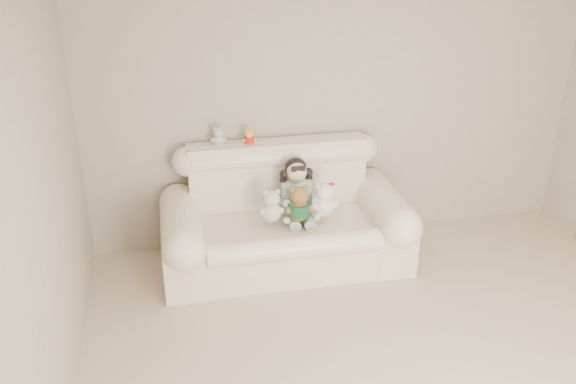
{
  "coord_description": "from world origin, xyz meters",
  "views": [
    {
      "loc": [
        -1.51,
        -2.56,
        2.85
      ],
      "look_at": [
        -0.58,
        1.9,
        0.75
      ],
      "focal_mm": 38.18,
      "sensor_mm": 36.0,
      "label": 1
    }
  ],
  "objects_px": {
    "seated_child": "(296,188)",
    "brown_teddy": "(299,200)",
    "cream_teddy": "(271,203)",
    "sofa": "(286,212)",
    "white_cat": "(324,196)"
  },
  "relations": [
    {
      "from": "sofa",
      "to": "brown_teddy",
      "type": "height_order",
      "value": "sofa"
    },
    {
      "from": "seated_child",
      "to": "brown_teddy",
      "type": "distance_m",
      "value": 0.22
    },
    {
      "from": "brown_teddy",
      "to": "seated_child",
      "type": "bearing_deg",
      "value": 83.49
    },
    {
      "from": "seated_child",
      "to": "cream_teddy",
      "type": "xyz_separation_m",
      "value": [
        -0.25,
        -0.19,
        -0.02
      ]
    },
    {
      "from": "seated_child",
      "to": "cream_teddy",
      "type": "bearing_deg",
      "value": -135.62
    },
    {
      "from": "sofa",
      "to": "cream_teddy",
      "type": "distance_m",
      "value": 0.23
    },
    {
      "from": "white_cat",
      "to": "cream_teddy",
      "type": "xyz_separation_m",
      "value": [
        -0.45,
        -0.01,
        -0.02
      ]
    },
    {
      "from": "sofa",
      "to": "seated_child",
      "type": "height_order",
      "value": "sofa"
    },
    {
      "from": "brown_teddy",
      "to": "cream_teddy",
      "type": "xyz_separation_m",
      "value": [
        -0.22,
        0.03,
        -0.02
      ]
    },
    {
      "from": "seated_child",
      "to": "brown_teddy",
      "type": "relative_size",
      "value": 1.45
    },
    {
      "from": "brown_teddy",
      "to": "sofa",
      "type": "bearing_deg",
      "value": 121.2
    },
    {
      "from": "brown_teddy",
      "to": "cream_teddy",
      "type": "distance_m",
      "value": 0.23
    },
    {
      "from": "seated_child",
      "to": "brown_teddy",
      "type": "bearing_deg",
      "value": -89.3
    },
    {
      "from": "brown_teddy",
      "to": "white_cat",
      "type": "xyz_separation_m",
      "value": [
        0.23,
        0.04,
        -0.0
      ]
    },
    {
      "from": "white_cat",
      "to": "brown_teddy",
      "type": "bearing_deg",
      "value": -179.15
    }
  ]
}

